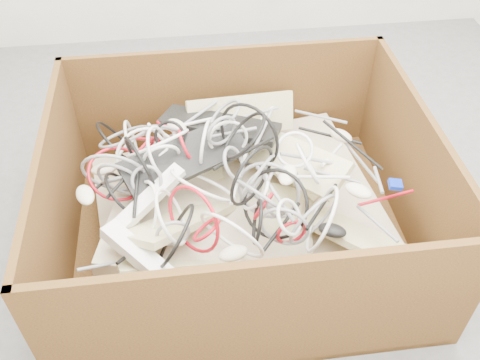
{
  "coord_description": "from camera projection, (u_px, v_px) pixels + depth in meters",
  "views": [
    {
      "loc": [
        -0.41,
        -1.51,
        1.64
      ],
      "look_at": [
        -0.24,
        -0.13,
        0.3
      ],
      "focal_mm": 39.86,
      "sensor_mm": 36.0,
      "label": 1
    }
  ],
  "objects": [
    {
      "name": "ground",
      "position": [
        292.0,
        205.0,
        2.25
      ],
      "size": [
        3.0,
        3.0,
        0.0
      ],
      "primitive_type": "plane",
      "color": "#525254",
      "rests_on": "ground"
    },
    {
      "name": "cardboard_box",
      "position": [
        236.0,
        215.0,
        2.03
      ],
      "size": [
        1.33,
        1.1,
        0.56
      ],
      "color": "#351A0D",
      "rests_on": "ground"
    },
    {
      "name": "keyboard_pile",
      "position": [
        239.0,
        182.0,
        1.96
      ],
      "size": [
        1.11,
        0.93,
        0.36
      ],
      "color": "beige",
      "rests_on": "cardboard_box"
    },
    {
      "name": "mice_scatter",
      "position": [
        239.0,
        182.0,
        1.84
      ],
      "size": [
        1.03,
        0.64,
        0.22
      ],
      "color": "beige",
      "rests_on": "keyboard_pile"
    },
    {
      "name": "power_strip_left",
      "position": [
        151.0,
        197.0,
        1.78
      ],
      "size": [
        0.24,
        0.22,
        0.11
      ],
      "primitive_type": "cube",
      "rotation": [
        0.14,
        -0.26,
        0.69
      ],
      "color": "silver",
      "rests_on": "keyboard_pile"
    },
    {
      "name": "power_strip_right",
      "position": [
        142.0,
        257.0,
        1.64
      ],
      "size": [
        0.26,
        0.26,
        0.1
      ],
      "primitive_type": "cube",
      "rotation": [
        -0.1,
        0.17,
        -0.8
      ],
      "color": "silver",
      "rests_on": "keyboard_pile"
    },
    {
      "name": "vga_plug",
      "position": [
        395.0,
        184.0,
        1.83
      ],
      "size": [
        0.05,
        0.05,
        0.03
      ],
      "primitive_type": "cube",
      "rotation": [
        0.09,
        0.14,
        -0.13
      ],
      "color": "#0B23AC",
      "rests_on": "keyboard_pile"
    },
    {
      "name": "cable_tangle",
      "position": [
        198.0,
        175.0,
        1.83
      ],
      "size": [
        1.2,
        0.88,
        0.52
      ],
      "color": "gray",
      "rests_on": "keyboard_pile"
    }
  ]
}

